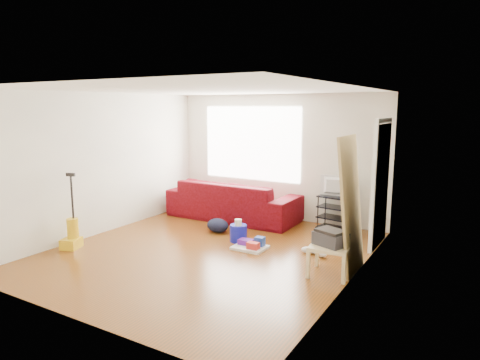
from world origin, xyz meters
The scene contains 13 objects.
room centered at (0.07, 0.15, 1.25)m, with size 4.51×5.01×2.51m.
sofa centered at (-0.72, 1.95, 0.00)m, with size 2.67×1.04×0.78m, color #420000.
tv_stand centered at (1.33, 2.22, 0.32)m, with size 0.67×0.45×0.63m.
tv centered at (1.33, 2.22, 0.82)m, with size 0.65×0.09×0.38m, color black.
side_table centered at (1.95, 0.08, 0.35)m, with size 0.56×0.56×0.42m.
printer centered at (1.95, 0.08, 0.52)m, with size 0.49×0.43×0.21m.
bucket centered at (0.14, 0.70, 0.00)m, with size 0.29×0.29×0.29m, color #1419A8.
toilet_paper centered at (0.16, 0.67, 0.20)m, with size 0.12×0.12×0.11m, color white.
cleaning_tray centered at (0.51, 0.48, 0.06)m, with size 0.52×0.42×0.19m.
backpack centered at (-0.47, 0.99, 0.00)m, with size 0.44×0.35×0.24m, color black.
sneakers centered at (1.50, 0.72, 0.05)m, with size 0.47×0.24×0.10m.
vacuum centered at (-2.00, -0.94, 0.23)m, with size 0.34×0.36×1.22m.
door_panel centered at (2.13, 0.35, 0.00)m, with size 0.04×0.75×1.88m, color #A18252.
Camera 1 is at (3.69, -5.28, 2.26)m, focal length 32.00 mm.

